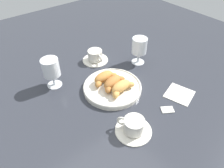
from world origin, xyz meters
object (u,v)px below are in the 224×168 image
at_px(coffee_cup_far, 95,56).
at_px(juice_glass_left, 51,69).
at_px(croissant_small, 113,82).
at_px(sugar_packet, 168,109).
at_px(pastry_plate, 112,87).
at_px(croissant_large, 104,77).
at_px(folded_napkin, 179,94).
at_px(croissant_extra, 121,87).
at_px(juice_glass_right, 139,47).
at_px(coffee_cup_near, 133,127).

height_order(coffee_cup_far, juice_glass_left, juice_glass_left).
distance_m(croissant_small, coffee_cup_far, 0.25).
distance_m(juice_glass_left, sugar_packet, 0.52).
xyz_separation_m(pastry_plate, sugar_packet, (-0.10, 0.24, -0.01)).
distance_m(croissant_large, folded_napkin, 0.34).
distance_m(coffee_cup_far, sugar_packet, 0.48).
xyz_separation_m(croissant_small, coffee_cup_far, (-0.07, -0.24, -0.02)).
xyz_separation_m(croissant_extra, coffee_cup_far, (-0.06, -0.29, -0.02)).
height_order(pastry_plate, croissant_extra, croissant_extra).
bearing_deg(croissant_large, juice_glass_right, -172.13).
distance_m(croissant_extra, coffee_cup_far, 0.29).
distance_m(pastry_plate, juice_glass_right, 0.27).
distance_m(croissant_extra, juice_glass_left, 0.32).
bearing_deg(croissant_large, croissant_small, 101.03).
height_order(pastry_plate, juice_glass_right, juice_glass_right).
relative_size(croissant_small, juice_glass_left, 0.96).
height_order(croissant_extra, sugar_packet, croissant_extra).
xyz_separation_m(croissant_extra, folded_napkin, (-0.20, 0.16, -0.04)).
xyz_separation_m(croissant_large, folded_napkin, (-0.22, 0.26, -0.04)).
bearing_deg(coffee_cup_far, juice_glass_right, 137.59).
xyz_separation_m(pastry_plate, juice_glass_right, (-0.24, -0.08, 0.08)).
height_order(croissant_small, juice_glass_left, juice_glass_left).
bearing_deg(croissant_small, pastry_plate, -77.55).
distance_m(croissant_large, juice_glass_left, 0.24).
distance_m(juice_glass_right, folded_napkin, 0.31).
height_order(juice_glass_left, juice_glass_right, same).
bearing_deg(croissant_extra, juice_glass_left, -50.52).
distance_m(pastry_plate, coffee_cup_near, 0.24).
height_order(coffee_cup_near, juice_glass_right, juice_glass_right).
bearing_deg(croissant_small, coffee_cup_far, -107.13).
relative_size(coffee_cup_far, juice_glass_left, 0.97).
distance_m(pastry_plate, juice_glass_left, 0.28).
height_order(croissant_large, sugar_packet, croissant_large).
bearing_deg(croissant_extra, juice_glass_right, -150.19).
height_order(pastry_plate, coffee_cup_far, coffee_cup_far).
xyz_separation_m(croissant_large, croissant_extra, (-0.02, 0.10, 0.00)).
distance_m(pastry_plate, croissant_small, 0.03).
bearing_deg(pastry_plate, folded_napkin, 134.51).
bearing_deg(juice_glass_right, croissant_large, 7.87).
distance_m(pastry_plate, croissant_large, 0.06).
distance_m(croissant_small, juice_glass_right, 0.26).
distance_m(croissant_small, croissant_extra, 0.05).
bearing_deg(juice_glass_left, coffee_cup_near, 104.16).
distance_m(juice_glass_left, folded_napkin, 0.57).
distance_m(croissant_large, coffee_cup_near, 0.29).
distance_m(croissant_small, coffee_cup_near, 0.24).
relative_size(pastry_plate, coffee_cup_far, 1.93).
distance_m(juice_glass_left, juice_glass_right, 0.44).
relative_size(croissant_extra, coffee_cup_near, 1.00).
distance_m(sugar_packet, folded_napkin, 0.12).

